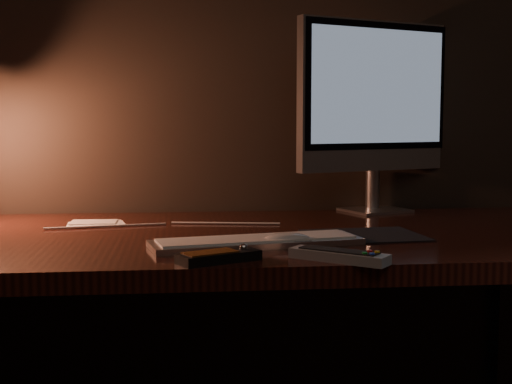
{
  "coord_description": "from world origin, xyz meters",
  "views": [
    {
      "loc": [
        -0.16,
        0.3,
        1.0
      ],
      "look_at": [
        -0.0,
        1.73,
        0.85
      ],
      "focal_mm": 50.0,
      "sensor_mm": 36.0,
      "label": 1
    }
  ],
  "objects": [
    {
      "name": "mousepad",
      "position": [
        0.24,
        1.78,
        0.75
      ],
      "size": [
        0.26,
        0.22,
        0.0
      ],
      "primitive_type": "cube",
      "rotation": [
        0.0,
        0.0,
        0.1
      ],
      "color": "black",
      "rests_on": "desk"
    },
    {
      "name": "cable",
      "position": [
        -0.19,
        1.97,
        0.75
      ],
      "size": [
        0.54,
        0.02,
        0.0
      ],
      "primitive_type": "cylinder",
      "rotation": [
        0.0,
        1.57,
        -0.03
      ],
      "color": "white",
      "rests_on": "desk"
    },
    {
      "name": "mouse",
      "position": [
        0.05,
        1.69,
        0.76
      ],
      "size": [
        0.1,
        0.05,
        0.02
      ],
      "primitive_type": "ellipsoid",
      "rotation": [
        0.0,
        0.0,
        -0.04
      ],
      "color": "white",
      "rests_on": "desk"
    },
    {
      "name": "tv_remote",
      "position": [
        0.12,
        1.52,
        0.76
      ],
      "size": [
        0.17,
        0.15,
        0.02
      ],
      "rotation": [
        0.0,
        0.0,
        -0.68
      ],
      "color": "#919497",
      "rests_on": "desk"
    },
    {
      "name": "media_remote",
      "position": [
        -0.09,
        1.54,
        0.76
      ],
      "size": [
        0.16,
        0.11,
        0.03
      ],
      "rotation": [
        0.0,
        0.0,
        0.46
      ],
      "color": "black",
      "rests_on": "desk"
    },
    {
      "name": "keyboard",
      "position": [
        -0.01,
        1.7,
        0.76
      ],
      "size": [
        0.44,
        0.2,
        0.02
      ],
      "primitive_type": "cube",
      "rotation": [
        0.0,
        0.0,
        0.2
      ],
      "color": "silver",
      "rests_on": "desk"
    },
    {
      "name": "papers",
      "position": [
        -0.36,
        2.02,
        0.75
      ],
      "size": [
        0.14,
        0.1,
        0.01
      ],
      "primitive_type": "cube",
      "rotation": [
        0.0,
        0.0,
        0.09
      ],
      "color": "white",
      "rests_on": "desk"
    },
    {
      "name": "desk",
      "position": [
        0.0,
        1.93,
        0.62
      ],
      "size": [
        1.6,
        0.75,
        0.75
      ],
      "color": "#38140C",
      "rests_on": "ground"
    },
    {
      "name": "monitor",
      "position": [
        0.37,
        2.18,
        1.05
      ],
      "size": [
        0.46,
        0.21,
        0.51
      ],
      "rotation": [
        0.0,
        0.0,
        0.38
      ],
      "color": "silver",
      "rests_on": "desk"
    }
  ]
}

